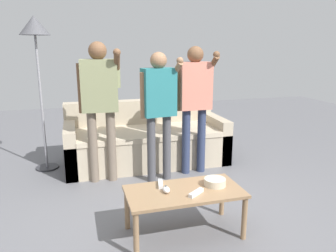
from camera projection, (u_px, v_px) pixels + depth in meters
ground_plane at (173, 220)px, 2.94m from camera, size 12.00×12.00×0.00m
couch at (146, 141)px, 4.38m from camera, size 2.07×0.91×0.79m
coffee_table at (184, 196)px, 2.65m from camera, size 0.94×0.48×0.39m
snack_bowl at (215, 182)px, 2.72m from camera, size 0.18×0.18×0.06m
game_remote_nunchuk at (166, 190)px, 2.59m from camera, size 0.06×0.09×0.05m
floor_lamp at (35, 37)px, 3.79m from camera, size 0.35×0.35×1.87m
player_left at (100, 96)px, 3.57m from camera, size 0.46×0.36×1.57m
player_center at (159, 102)px, 3.61m from camera, size 0.45×0.29×1.46m
player_right at (195, 95)px, 3.83m from camera, size 0.45×0.30×1.52m
game_remote_wand_near at (161, 184)px, 2.72m from camera, size 0.07×0.15×0.03m
game_remote_wand_far at (196, 193)px, 2.55m from camera, size 0.15×0.12×0.03m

